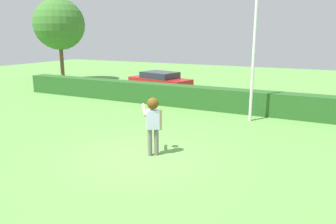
{
  "coord_description": "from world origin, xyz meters",
  "views": [
    {
      "loc": [
        5.01,
        -8.0,
        3.61
      ],
      "look_at": [
        0.3,
        1.29,
        1.15
      ],
      "focal_mm": 35.23,
      "sensor_mm": 36.0,
      "label": 1
    }
  ],
  "objects_px": {
    "lamppost": "(255,38)",
    "parked_car_red": "(160,80)",
    "maple_tree": "(59,24)",
    "frisbee": "(159,117)",
    "person": "(153,119)"
  },
  "relations": [
    {
      "from": "frisbee",
      "to": "lamppost",
      "type": "xyz_separation_m",
      "value": [
        1.74,
        4.97,
        2.4
      ]
    },
    {
      "from": "frisbee",
      "to": "maple_tree",
      "type": "xyz_separation_m",
      "value": [
        -14.34,
        10.56,
        3.27
      ]
    },
    {
      "from": "lamppost",
      "to": "frisbee",
      "type": "bearing_deg",
      "value": -109.29
    },
    {
      "from": "person",
      "to": "lamppost",
      "type": "bearing_deg",
      "value": 73.06
    },
    {
      "from": "person",
      "to": "frisbee",
      "type": "relative_size",
      "value": 7.78
    },
    {
      "from": "frisbee",
      "to": "maple_tree",
      "type": "height_order",
      "value": "maple_tree"
    },
    {
      "from": "maple_tree",
      "to": "frisbee",
      "type": "bearing_deg",
      "value": -36.37
    },
    {
      "from": "maple_tree",
      "to": "person",
      "type": "bearing_deg",
      "value": -37.54
    },
    {
      "from": "maple_tree",
      "to": "lamppost",
      "type": "bearing_deg",
      "value": -19.19
    },
    {
      "from": "lamppost",
      "to": "maple_tree",
      "type": "height_order",
      "value": "lamppost"
    },
    {
      "from": "lamppost",
      "to": "parked_car_red",
      "type": "height_order",
      "value": "lamppost"
    },
    {
      "from": "person",
      "to": "maple_tree",
      "type": "xyz_separation_m",
      "value": [
        -14.41,
        11.07,
        3.2
      ]
    },
    {
      "from": "person",
      "to": "maple_tree",
      "type": "bearing_deg",
      "value": 142.46
    },
    {
      "from": "person",
      "to": "parked_car_red",
      "type": "distance_m",
      "value": 11.78
    },
    {
      "from": "parked_car_red",
      "to": "maple_tree",
      "type": "bearing_deg",
      "value": 176.13
    }
  ]
}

